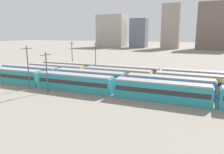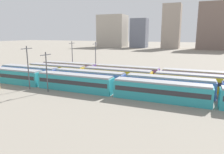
# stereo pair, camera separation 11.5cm
# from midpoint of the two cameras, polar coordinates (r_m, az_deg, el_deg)

# --- Properties ---
(ground_plane) EXTENTS (600.00, 600.00, 0.00)m
(ground_plane) POSITION_cam_midpoint_polar(r_m,az_deg,el_deg) (57.91, -12.47, -0.93)
(ground_plane) COLOR gray
(train_track_0) EXTENTS (93.60, 3.06, 3.75)m
(train_track_0) POSITION_cam_midpoint_polar(r_m,az_deg,el_deg) (40.15, 13.13, -3.75)
(train_track_0) COLOR teal
(train_track_0) RESTS_ON ground_plane
(train_track_1) EXTENTS (93.60, 3.06, 3.75)m
(train_track_1) POSITION_cam_midpoint_polar(r_m,az_deg,el_deg) (45.03, 15.23, -2.18)
(train_track_1) COLOR #4C70BC
(train_track_1) RESTS_ON ground_plane
(train_track_2) EXTENTS (55.80, 3.06, 3.75)m
(train_track_2) POSITION_cam_midpoint_polar(r_m,az_deg,el_deg) (53.31, 1.28, 0.36)
(train_track_2) COLOR yellow
(train_track_2) RESTS_ON ground_plane
(train_track_3) EXTENTS (74.70, 3.06, 3.75)m
(train_track_3) POSITION_cam_midpoint_polar(r_m,az_deg,el_deg) (55.58, 13.14, 0.52)
(train_track_3) COLOR #6B429E
(train_track_3) RESTS_ON ground_plane
(catenary_pole_0) EXTENTS (0.24, 3.20, 8.69)m
(catenary_pole_0) POSITION_cam_midpoint_polar(r_m,az_deg,el_deg) (46.68, -17.58, 1.88)
(catenary_pole_0) COLOR #4C4C51
(catenary_pole_0) RESTS_ON ground_plane
(catenary_pole_1) EXTENTS (0.24, 3.20, 10.08)m
(catenary_pole_1) POSITION_cam_midpoint_polar(r_m,az_deg,el_deg) (64.36, -4.60, 5.60)
(catenary_pole_1) COLOR #4C4C51
(catenary_pole_1) RESTS_ON ground_plane
(catenary_pole_2) EXTENTS (0.24, 3.20, 9.84)m
(catenary_pole_2) POSITION_cam_midpoint_polar(r_m,az_deg,el_deg) (50.40, -22.16, 2.94)
(catenary_pole_2) COLOR #4C4C51
(catenary_pole_2) RESTS_ON ground_plane
(catenary_pole_3) EXTENTS (0.24, 3.20, 10.13)m
(catenary_pole_3) POSITION_cam_midpoint_polar(r_m,az_deg,el_deg) (68.41, -10.94, 5.81)
(catenary_pole_3) COLOR #4C4C51
(catenary_pole_3) RESTS_ON ground_plane
(distant_building_0) EXTENTS (26.19, 18.83, 30.28)m
(distant_building_0) POSITION_cam_midpoint_polar(r_m,az_deg,el_deg) (206.55, 0.01, 12.47)
(distant_building_0) COLOR #B2A899
(distant_building_0) RESTS_ON ground_plane
(distant_building_1) EXTENTS (14.77, 12.68, 26.34)m
(distant_building_1) POSITION_cam_midpoint_polar(r_m,az_deg,el_deg) (197.72, 7.37, 11.84)
(distant_building_1) COLOR slate
(distant_building_1) RESTS_ON ground_plane
(distant_building_2) EXTENTS (14.81, 14.95, 37.48)m
(distant_building_2) POSITION_cam_midpoint_polar(r_m,az_deg,el_deg) (192.14, 15.92, 13.17)
(distant_building_2) COLOR #A89989
(distant_building_2) RESTS_ON ground_plane
(distant_building_3) EXTENTS (29.52, 17.88, 37.18)m
(distant_building_3) POSITION_cam_midpoint_polar(r_m,az_deg,el_deg) (190.94, 26.75, 12.36)
(distant_building_3) COLOR #7A665B
(distant_building_3) RESTS_ON ground_plane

